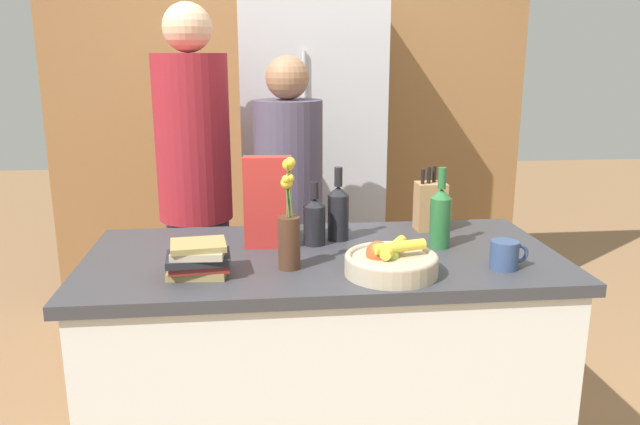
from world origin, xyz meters
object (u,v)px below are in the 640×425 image
refrigerator (310,169)px  book_stack (199,259)px  flower_vase (289,230)px  coffee_mug (505,255)px  knife_block (430,206)px  person_at_sink (195,184)px  bottle_oil (440,216)px  fruit_bowl (391,262)px  bottle_wine (338,211)px  bottle_vinegar (314,220)px  cereal_box (268,202)px  person_in_blue (289,215)px

refrigerator → book_stack: 1.61m
flower_vase → book_stack: flower_vase is taller
coffee_mug → knife_block: bearing=103.6°
book_stack → person_at_sink: bearing=95.4°
bottle_oil → person_at_sink: (-0.90, 0.73, -0.02)m
bottle_oil → person_at_sink: 1.16m
refrigerator → book_stack: (-0.48, -1.53, 0.01)m
fruit_bowl → person_at_sink: size_ratio=0.16×
bottle_wine → bottle_vinegar: bearing=-151.3°
bottle_oil → person_at_sink: bearing=140.9°
bottle_oil → refrigerator: bearing=104.1°
knife_block → flower_vase: (-0.56, -0.39, 0.03)m
flower_vase → coffee_mug: flower_vase is taller
fruit_bowl → bottle_oil: (0.23, 0.26, 0.07)m
fruit_bowl → flower_vase: 0.33m
fruit_bowl → cereal_box: cereal_box is taller
coffee_mug → bottle_oil: 0.29m
fruit_bowl → bottle_vinegar: size_ratio=1.27×
fruit_bowl → coffee_mug: fruit_bowl is taller
knife_block → person_at_sink: (-0.93, 0.51, -0.00)m
person_at_sink → person_in_blue: person_at_sink is taller
fruit_bowl → bottle_vinegar: (-0.20, 0.33, 0.05)m
cereal_box → bottle_wine: bearing=13.4°
person_in_blue → cereal_box: bearing=-79.5°
knife_block → bottle_vinegar: knife_block is taller
flower_vase → book_stack: bearing=-172.7°
cereal_box → bottle_oil: (0.59, -0.07, -0.05)m
coffee_mug → book_stack: 0.95m
flower_vase → cereal_box: flower_vase is taller
coffee_mug → book_stack: book_stack is taller
fruit_bowl → flower_vase: flower_vase is taller
bottle_wine → person_in_blue: bearing=106.6°
refrigerator → person_in_blue: bearing=-102.6°
person_in_blue → person_at_sink: bearing=-173.0°
fruit_bowl → bottle_wine: (-0.11, 0.38, 0.07)m
refrigerator → knife_block: size_ratio=7.88×
bottle_vinegar → refrigerator: bearing=85.5°
bottle_vinegar → person_at_sink: 0.81m
refrigerator → coffee_mug: (0.47, -1.57, 0.00)m
refrigerator → bottle_oil: size_ratio=6.85×
person_at_sink → flower_vase: bearing=-85.1°
refrigerator → bottle_wine: (-0.01, -1.20, 0.06)m
bottle_wine → person_at_sink: size_ratio=0.15×
bottle_vinegar → person_in_blue: bearing=96.1°
knife_block → bottle_wine: bottle_wine is taller
person_at_sink → coffee_mug: bearing=-60.3°
person_in_blue → bottle_wine: bearing=-52.4°
flower_vase → book_stack: size_ratio=1.77×
fruit_bowl → book_stack: 0.59m
person_at_sink → fruit_bowl: bearing=-73.0°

